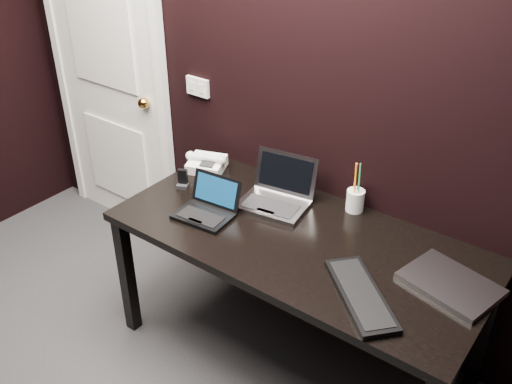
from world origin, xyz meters
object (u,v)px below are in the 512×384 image
Objects in this scene: pen_cup at (355,200)px; mobile_phone at (183,181)px; ext_keyboard at (361,295)px; desk_phone at (207,163)px; silver_laptop at (276,196)px; desk at (297,250)px; closed_laptop at (450,284)px; door at (108,74)px; netbook at (207,209)px.

mobile_phone is at bearing -157.73° from pen_cup.
desk_phone is (-1.15, 0.42, 0.03)m from ext_keyboard.
pen_cup is (-0.32, 0.54, 0.05)m from ext_keyboard.
silver_laptop is 0.75m from ext_keyboard.
ext_keyboard is at bearing -29.22° from silver_laptop.
closed_laptop is at bearing 6.13° from desk.
silver_laptop is at bearing 174.14° from closed_laptop.
silver_laptop is at bearing 150.78° from ext_keyboard.
closed_laptop is 0.63m from pen_cup.
mobile_phone is (0.02, -0.21, -0.00)m from desk_phone.
pen_cup is at bearing 120.51° from ext_keyboard.
desk is 7.19× the size of desk_phone.
closed_laptop is 1.41m from desk_phone.
desk_phone is (-0.50, 0.05, -0.00)m from silver_laptop.
door reaches higher than netbook.
door is at bearing 170.34° from desk_phone.
netbook is 1.12× the size of pen_cup.
closed_laptop is 1.38m from mobile_phone.
desk is 6.00× the size of netbook.
door is at bearing 178.91° from pen_cup.
desk is 0.68m from closed_laptop.
door reaches higher than silver_laptop.
desk is (1.65, -0.38, -0.38)m from door.
mobile_phone reaches higher than closed_laptop.
netbook is at bearing -24.36° from mobile_phone.
netbook is 0.86m from ext_keyboard.
netbook is 1.20× the size of desk_phone.
pen_cup reaches higher than desk.
mobile_phone is 0.87m from pen_cup.
mobile_phone is (-1.13, 0.21, 0.02)m from ext_keyboard.
pen_cup is (0.83, 0.12, 0.02)m from desk_phone.
netbook is at bearing -170.62° from closed_laptop.
ext_keyboard is 0.37m from closed_laptop.
closed_laptop is at bearing -5.97° from desk_phone.
desk is 0.38m from pen_cup.
mobile_phone is at bearing 155.64° from netbook.
desk_phone is at bearing 173.83° from silver_laptop.
mobile_phone is at bearing 179.13° from desk.
netbook is (1.21, -0.49, -0.27)m from door.
netbook is at bearing -139.94° from pen_cup.
desk_phone is at bearing 174.03° from closed_laptop.
silver_laptop is 1.53× the size of desk_phone.
desk_phone is 0.84m from pen_cup.
desk is 6.72× the size of pen_cup.
door reaches higher than desk.
silver_laptop reaches higher than closed_laptop.
desk is 0.77m from desk_phone.
netbook reaches higher than ext_keyboard.
desk is at bearing -0.87° from mobile_phone.
door is 2.36m from closed_laptop.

